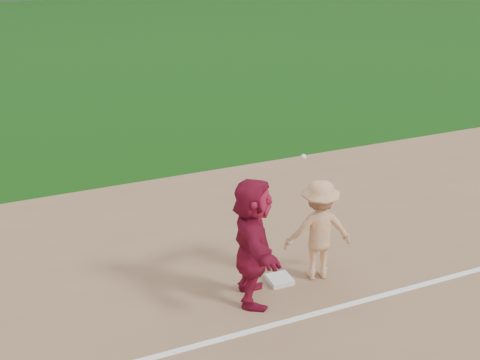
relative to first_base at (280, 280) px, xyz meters
name	(u,v)px	position (x,y,z in m)	size (l,w,h in m)	color
ground	(277,290)	(-0.13, -0.18, -0.06)	(160.00, 160.00, 0.00)	#103E0B
foul_line	(302,317)	(-0.13, -0.98, -0.04)	(60.00, 0.10, 0.01)	white
first_base	(280,280)	(0.00, 0.00, 0.00)	(0.37, 0.37, 0.08)	silver
base_runner	(253,241)	(-0.60, -0.25, 0.96)	(1.86, 0.59, 2.00)	maroon
first_base_play	(319,230)	(0.63, -0.06, 0.80)	(1.20, 0.85, 2.15)	#ADADAF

